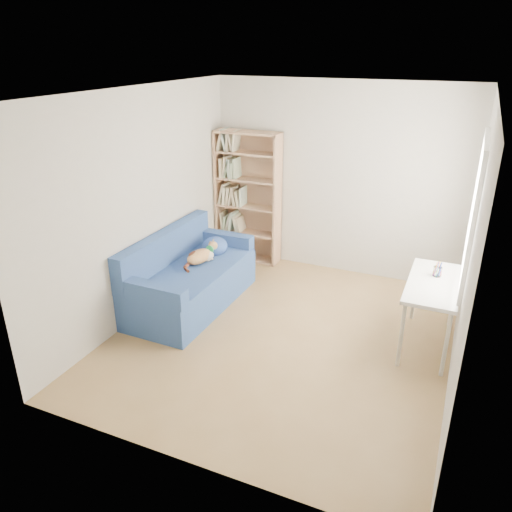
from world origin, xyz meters
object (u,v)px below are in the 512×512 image
(bookshelf, at_px, (248,203))
(sofa, at_px, (189,278))
(desk, at_px, (433,289))
(pen_cup, at_px, (438,270))

(bookshelf, bearing_deg, sofa, -92.94)
(desk, bearing_deg, sofa, -175.76)
(pen_cup, bearing_deg, bookshelf, 156.13)
(bookshelf, bearing_deg, pen_cup, -23.87)
(sofa, height_order, bookshelf, bookshelf)
(sofa, bearing_deg, bookshelf, 88.08)
(bookshelf, bearing_deg, desk, -26.67)
(sofa, height_order, desk, sofa)
(bookshelf, distance_m, pen_cup, 2.99)
(sofa, bearing_deg, desk, 5.27)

